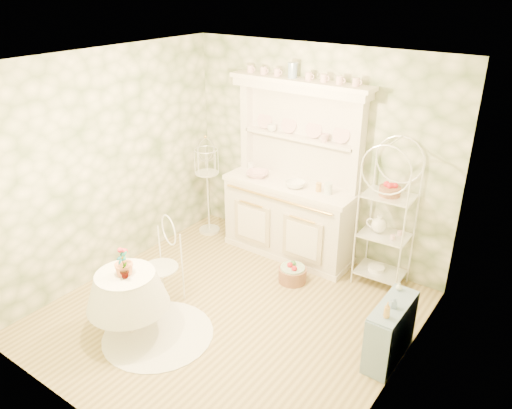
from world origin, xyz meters
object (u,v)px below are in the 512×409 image
Objects in this scene: bakers_rack at (387,216)px; round_table at (129,306)px; side_shelf at (390,331)px; kitchen_dresser at (290,173)px; cafe_chair at (161,271)px; birdcage_stand at (208,186)px; floor_basket at (292,273)px.

bakers_rack reaches higher than round_table.
bakers_rack is 1.44m from side_shelf.
kitchen_dresser is 2.52m from round_table.
cafe_chair is at bearing -137.97° from bakers_rack.
floor_basket is (1.67, -0.41, -0.61)m from birdcage_stand.
kitchen_dresser is 6.56× the size of floor_basket.
cafe_chair is 1.59m from floor_basket.
kitchen_dresser reaches higher than round_table.
side_shelf is at bearing -65.87° from bakers_rack.
round_table is at bearing -100.90° from kitchen_dresser.
cafe_chair is 0.56× the size of birdcage_stand.
bakers_rack is at bearing 4.13° from birdcage_stand.
kitchen_dresser reaches higher than side_shelf.
round_table is 0.45× the size of birdcage_stand.
side_shelf is at bearing -31.42° from kitchen_dresser.
round_table is (-1.74, -2.38, -0.57)m from bakers_rack.
bakers_rack reaches higher than side_shelf.
bakers_rack is 2.24× the size of cafe_chair.
kitchen_dresser is at bearing 92.30° from cafe_chair.
round_table is 2.00m from floor_basket.
side_shelf is 2.61m from round_table.
bakers_rack is 2.64m from cafe_chair.
bakers_rack is at bearing 64.44° from cafe_chair.
side_shelf is 1.10× the size of round_table.
bakers_rack is 2.56m from birdcage_stand.
birdcage_stand is at bearing -173.41° from kitchen_dresser.
kitchen_dresser is at bearing 6.59° from birdcage_stand.
bakers_rack is at bearing 1.70° from kitchen_dresser.
kitchen_dresser is at bearing 179.51° from bakers_rack.
side_shelf is 1.58m from floor_basket.
birdcage_stand is (-0.69, 1.62, 0.32)m from cafe_chair.
floor_basket is (-0.87, -0.59, -0.78)m from bakers_rack.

